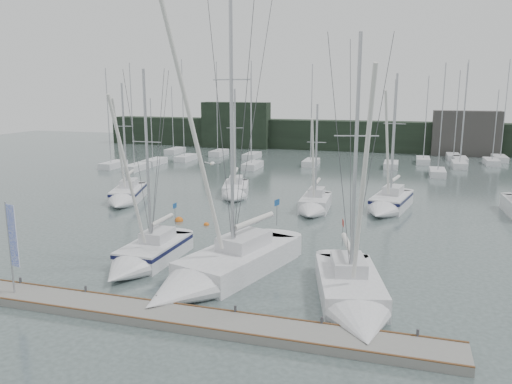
# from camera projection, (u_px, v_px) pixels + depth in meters

# --- Properties ---
(ground) EXTENTS (160.00, 160.00, 0.00)m
(ground) POSITION_uv_depth(u_px,v_px,m) (225.00, 283.00, 27.38)
(ground) COLOR #414F4D
(ground) RESTS_ON ground
(dock) EXTENTS (24.00, 2.00, 0.40)m
(dock) POSITION_uv_depth(u_px,v_px,m) (187.00, 319.00, 22.65)
(dock) COLOR slate
(dock) RESTS_ON ground
(far_treeline) EXTENTS (90.00, 4.00, 5.00)m
(far_treeline) POSITION_uv_depth(u_px,v_px,m) (351.00, 136.00, 84.98)
(far_treeline) COLOR black
(far_treeline) RESTS_ON ground
(far_building_left) EXTENTS (12.00, 3.00, 8.00)m
(far_building_left) POSITION_uv_depth(u_px,v_px,m) (236.00, 125.00, 88.44)
(far_building_left) COLOR black
(far_building_left) RESTS_ON ground
(far_building_right) EXTENTS (10.00, 3.00, 7.00)m
(far_building_right) POSITION_uv_depth(u_px,v_px,m) (466.00, 133.00, 77.83)
(far_building_right) COLOR #3A3835
(far_building_right) RESTS_ON ground
(mast_forest) EXTENTS (55.48, 27.12, 14.51)m
(mast_forest) POSITION_uv_depth(u_px,v_px,m) (337.00, 161.00, 69.01)
(mast_forest) COLOR silver
(mast_forest) RESTS_ON ground
(sailboat_near_left) EXTENTS (2.87, 8.17, 12.49)m
(sailboat_near_left) POSITION_uv_depth(u_px,v_px,m) (142.00, 258.00, 29.65)
(sailboat_near_left) COLOR silver
(sailboat_near_left) RESTS_ON ground
(sailboat_near_center) EXTENTS (6.70, 11.94, 18.59)m
(sailboat_near_center) POSITION_uv_depth(u_px,v_px,m) (212.00, 274.00, 27.03)
(sailboat_near_center) COLOR silver
(sailboat_near_center) RESTS_ON ground
(sailboat_near_right) EXTENTS (5.03, 9.47, 14.04)m
(sailboat_near_right) POSITION_uv_depth(u_px,v_px,m) (354.00, 301.00, 23.66)
(sailboat_near_right) COLOR silver
(sailboat_near_right) RESTS_ON ground
(sailboat_mid_a) EXTENTS (4.76, 8.06, 11.72)m
(sailboat_mid_a) POSITION_uv_depth(u_px,v_px,m) (125.00, 197.00, 46.22)
(sailboat_mid_a) COLOR silver
(sailboat_mid_a) RESTS_ON ground
(sailboat_mid_b) EXTENTS (4.14, 7.46, 11.15)m
(sailboat_mid_b) POSITION_uv_depth(u_px,v_px,m) (235.00, 192.00, 48.51)
(sailboat_mid_b) COLOR silver
(sailboat_mid_b) RESTS_ON ground
(sailboat_mid_c) EXTENTS (2.54, 6.63, 9.89)m
(sailboat_mid_c) POSITION_uv_depth(u_px,v_px,m) (314.00, 207.00, 42.60)
(sailboat_mid_c) COLOR silver
(sailboat_mid_c) RESTS_ON ground
(sailboat_mid_d) EXTENTS (4.21, 8.42, 12.56)m
(sailboat_mid_d) POSITION_uv_depth(u_px,v_px,m) (387.00, 205.00, 42.91)
(sailboat_mid_d) COLOR silver
(sailboat_mid_d) RESTS_ON ground
(buoy_a) EXTENTS (0.44, 0.44, 0.44)m
(buoy_a) POSITION_uv_depth(u_px,v_px,m) (206.00, 225.00, 38.91)
(buoy_a) COLOR #CE5C12
(buoy_a) RESTS_ON ground
(buoy_c) EXTENTS (0.69, 0.69, 0.69)m
(buoy_c) POSITION_uv_depth(u_px,v_px,m) (179.00, 221.00, 40.08)
(buoy_c) COLOR #CE5C12
(buoy_c) RESTS_ON ground
(dock_banner) EXTENTS (0.70, 0.23, 4.70)m
(dock_banner) POSITION_uv_depth(u_px,v_px,m) (12.00, 240.00, 24.40)
(dock_banner) COLOR #A6A8AE
(dock_banner) RESTS_ON dock
(seagull) EXTENTS (0.98, 0.43, 0.19)m
(seagull) POSITION_uv_depth(u_px,v_px,m) (212.00, 163.00, 28.02)
(seagull) COLOR white
(seagull) RESTS_ON ground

